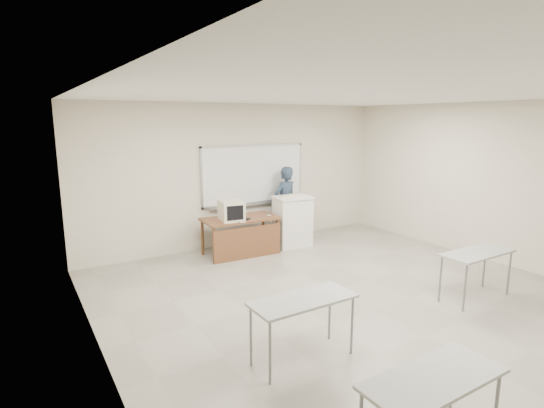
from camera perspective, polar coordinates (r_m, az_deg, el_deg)
floor at (r=6.39m, az=13.42°, el=-13.72°), size 7.00×8.00×0.01m
whiteboard at (r=9.24m, az=-2.44°, el=3.89°), size 2.48×0.10×1.31m
student_desks at (r=5.35m, az=24.23°, el=-11.60°), size 4.40×2.20×0.73m
instructor_desk at (r=8.41m, az=-3.95°, el=-3.29°), size 1.49×0.75×0.75m
podium at (r=9.03m, az=2.77°, el=-2.34°), size 0.77×0.56×1.08m
crt_monitor at (r=8.20m, az=-5.48°, el=-0.89°), size 0.43×0.47×0.40m
laptop at (r=8.30m, az=-4.55°, el=-1.68°), size 0.36×0.33×0.26m
mouse at (r=8.55m, az=-0.43°, el=-1.54°), size 0.10×0.08×0.04m
keyboard at (r=8.96m, az=2.33°, el=1.16°), size 0.50×0.23×0.03m
presenter at (r=9.46m, az=1.76°, el=0.07°), size 0.67×0.50×1.66m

